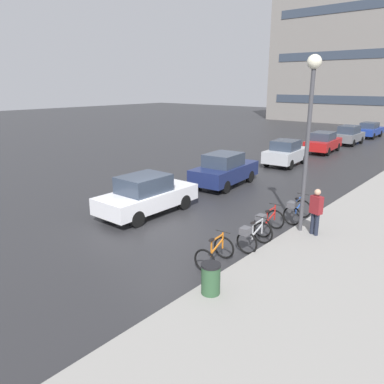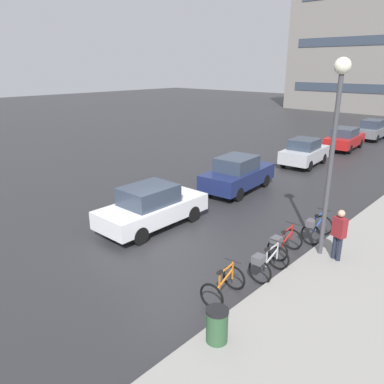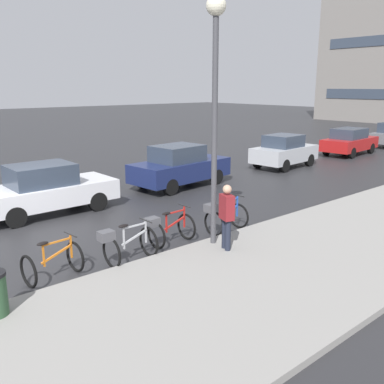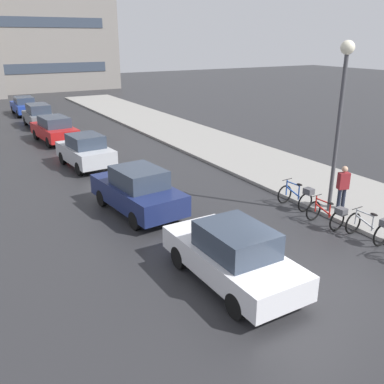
{
  "view_description": "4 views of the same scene",
  "coord_description": "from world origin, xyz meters",
  "px_view_note": "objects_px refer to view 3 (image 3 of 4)",
  "views": [
    {
      "loc": [
        9.1,
        -8.92,
        5.19
      ],
      "look_at": [
        0.04,
        1.7,
        1.16
      ],
      "focal_mm": 35.0,
      "sensor_mm": 36.0,
      "label": 1
    },
    {
      "loc": [
        8.24,
        -7.6,
        5.87
      ],
      "look_at": [
        -0.44,
        1.77,
        1.55
      ],
      "focal_mm": 35.0,
      "sensor_mm": 36.0,
      "label": 2
    },
    {
      "loc": [
        11.55,
        -4.04,
        4.1
      ],
      "look_at": [
        1.48,
        4.48,
        0.81
      ],
      "focal_mm": 40.0,
      "sensor_mm": 36.0,
      "label": 3
    },
    {
      "loc": [
        -7.8,
        -7.02,
        6.18
      ],
      "look_at": [
        -0.78,
        5.12,
        1.1
      ],
      "focal_mm": 40.0,
      "sensor_mm": 36.0,
      "label": 4
    }
  ],
  "objects_px": {
    "streetlamp": "(215,78)",
    "car_white": "(46,189)",
    "pedestrian": "(227,216)",
    "bicycle_third": "(168,228)",
    "bicycle_farthest": "(223,216)",
    "car_silver": "(284,151)",
    "bicycle_second": "(126,244)",
    "car_navy": "(180,166)",
    "car_red": "(349,141)",
    "bicycle_nearest": "(53,262)"
  },
  "relations": [
    {
      "from": "bicycle_nearest",
      "to": "bicycle_third",
      "type": "relative_size",
      "value": 0.89
    },
    {
      "from": "bicycle_third",
      "to": "pedestrian",
      "type": "distance_m",
      "value": 1.7
    },
    {
      "from": "car_red",
      "to": "pedestrian",
      "type": "relative_size",
      "value": 2.46
    },
    {
      "from": "bicycle_second",
      "to": "car_red",
      "type": "relative_size",
      "value": 0.32
    },
    {
      "from": "car_white",
      "to": "car_navy",
      "type": "bearing_deg",
      "value": 92.12
    },
    {
      "from": "streetlamp",
      "to": "car_silver",
      "type": "bearing_deg",
      "value": 119.48
    },
    {
      "from": "car_white",
      "to": "car_silver",
      "type": "height_order",
      "value": "car_silver"
    },
    {
      "from": "car_white",
      "to": "bicycle_nearest",
      "type": "bearing_deg",
      "value": -20.68
    },
    {
      "from": "car_silver",
      "to": "bicycle_second",
      "type": "bearing_deg",
      "value": -67.25
    },
    {
      "from": "car_silver",
      "to": "bicycle_nearest",
      "type": "bearing_deg",
      "value": -70.66
    },
    {
      "from": "streetlamp",
      "to": "car_white",
      "type": "bearing_deg",
      "value": -160.45
    },
    {
      "from": "bicycle_farthest",
      "to": "streetlamp",
      "type": "height_order",
      "value": "streetlamp"
    },
    {
      "from": "car_silver",
      "to": "bicycle_third",
      "type": "bearing_deg",
      "value": -65.97
    },
    {
      "from": "bicycle_third",
      "to": "bicycle_nearest",
      "type": "bearing_deg",
      "value": -89.54
    },
    {
      "from": "car_white",
      "to": "car_silver",
      "type": "distance_m",
      "value": 12.57
    },
    {
      "from": "car_white",
      "to": "pedestrian",
      "type": "distance_m",
      "value": 6.66
    },
    {
      "from": "bicycle_nearest",
      "to": "pedestrian",
      "type": "distance_m",
      "value": 4.16
    },
    {
      "from": "car_white",
      "to": "car_navy",
      "type": "relative_size",
      "value": 0.98
    },
    {
      "from": "bicycle_third",
      "to": "car_red",
      "type": "distance_m",
      "value": 18.41
    },
    {
      "from": "bicycle_nearest",
      "to": "streetlamp",
      "type": "distance_m",
      "value": 5.59
    },
    {
      "from": "car_navy",
      "to": "pedestrian",
      "type": "bearing_deg",
      "value": -29.91
    },
    {
      "from": "bicycle_second",
      "to": "car_white",
      "type": "xyz_separation_m",
      "value": [
        -5.23,
        0.21,
        0.3
      ]
    },
    {
      "from": "bicycle_second",
      "to": "bicycle_farthest",
      "type": "bearing_deg",
      "value": 91.01
    },
    {
      "from": "car_silver",
      "to": "bicycle_farthest",
      "type": "bearing_deg",
      "value": -60.88
    },
    {
      "from": "bicycle_third",
      "to": "streetlamp",
      "type": "bearing_deg",
      "value": 41.58
    },
    {
      "from": "bicycle_second",
      "to": "car_navy",
      "type": "height_order",
      "value": "car_navy"
    },
    {
      "from": "car_navy",
      "to": "bicycle_farthest",
      "type": "bearing_deg",
      "value": -26.8
    },
    {
      "from": "bicycle_nearest",
      "to": "car_navy",
      "type": "relative_size",
      "value": 0.27
    },
    {
      "from": "bicycle_nearest",
      "to": "car_white",
      "type": "height_order",
      "value": "car_white"
    },
    {
      "from": "bicycle_second",
      "to": "bicycle_farthest",
      "type": "xyz_separation_m",
      "value": [
        -0.06,
        3.26,
        0.01
      ]
    },
    {
      "from": "bicycle_farthest",
      "to": "car_white",
      "type": "bearing_deg",
      "value": -149.43
    },
    {
      "from": "car_white",
      "to": "bicycle_third",
      "type": "bearing_deg",
      "value": 14.45
    },
    {
      "from": "bicycle_nearest",
      "to": "bicycle_third",
      "type": "xyz_separation_m",
      "value": [
        -0.03,
        3.13,
        0.09
      ]
    },
    {
      "from": "bicycle_farthest",
      "to": "pedestrian",
      "type": "distance_m",
      "value": 1.66
    },
    {
      "from": "bicycle_third",
      "to": "bicycle_farthest",
      "type": "distance_m",
      "value": 1.81
    },
    {
      "from": "car_white",
      "to": "car_red",
      "type": "relative_size",
      "value": 1.0
    },
    {
      "from": "bicycle_farthest",
      "to": "car_red",
      "type": "bearing_deg",
      "value": 108.57
    },
    {
      "from": "pedestrian",
      "to": "streetlamp",
      "type": "relative_size",
      "value": 0.29
    },
    {
      "from": "bicycle_second",
      "to": "car_silver",
      "type": "height_order",
      "value": "car_silver"
    },
    {
      "from": "bicycle_nearest",
      "to": "car_silver",
      "type": "relative_size",
      "value": 0.32
    },
    {
      "from": "pedestrian",
      "to": "car_white",
      "type": "bearing_deg",
      "value": -162.51
    },
    {
      "from": "bicycle_farthest",
      "to": "car_white",
      "type": "relative_size",
      "value": 0.32
    },
    {
      "from": "car_navy",
      "to": "car_silver",
      "type": "bearing_deg",
      "value": 89.28
    },
    {
      "from": "bicycle_third",
      "to": "car_navy",
      "type": "distance_m",
      "value": 6.83
    },
    {
      "from": "bicycle_third",
      "to": "car_red",
      "type": "xyz_separation_m",
      "value": [
        -5.08,
        17.69,
        0.32
      ]
    },
    {
      "from": "pedestrian",
      "to": "bicycle_nearest",
      "type": "bearing_deg",
      "value": -110.07
    },
    {
      "from": "bicycle_third",
      "to": "bicycle_farthest",
      "type": "xyz_separation_m",
      "value": [
        0.26,
        1.79,
        0.03
      ]
    },
    {
      "from": "car_white",
      "to": "streetlamp",
      "type": "height_order",
      "value": "streetlamp"
    },
    {
      "from": "car_navy",
      "to": "pedestrian",
      "type": "relative_size",
      "value": 2.5
    },
    {
      "from": "bicycle_farthest",
      "to": "bicycle_second",
      "type": "bearing_deg",
      "value": -88.99
    }
  ]
}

